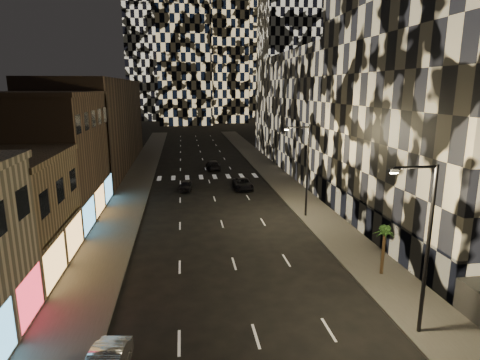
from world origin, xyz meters
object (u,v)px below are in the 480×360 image
object	(u,v)px
streetlight_near	(424,239)
car_dark_rightlane	(243,184)
palm_tree	(385,234)
car_dark_oncoming	(213,165)
car_dark_midlane	(186,186)
streetlight_far	(305,165)

from	to	relation	value
streetlight_near	car_dark_rightlane	world-z (taller)	streetlight_near
streetlight_near	car_dark_rightlane	distance (m)	32.75
car_dark_rightlane	palm_tree	world-z (taller)	palm_tree
streetlight_near	palm_tree	distance (m)	7.24
car_dark_rightlane	car_dark_oncoming	bearing A→B (deg)	101.12
car_dark_midlane	streetlight_near	bearing A→B (deg)	-62.64
streetlight_near	car_dark_rightlane	size ratio (longest dim) A/B	1.85
streetlight_near	palm_tree	world-z (taller)	streetlight_near
car_dark_midlane	car_dark_rightlane	size ratio (longest dim) A/B	0.74
car_dark_midlane	car_dark_oncoming	world-z (taller)	car_dark_oncoming
car_dark_oncoming	palm_tree	distance (m)	39.81
streetlight_far	palm_tree	bearing A→B (deg)	-83.31
streetlight_far	car_dark_oncoming	size ratio (longest dim) A/B	1.80
car_dark_midlane	car_dark_rightlane	distance (m)	7.29
palm_tree	streetlight_near	bearing A→B (deg)	-103.19
streetlight_far	car_dark_midlane	bearing A→B (deg)	132.97
streetlight_far	streetlight_near	bearing A→B (deg)	-90.00
car_dark_oncoming	palm_tree	bearing A→B (deg)	101.15
palm_tree	car_dark_rightlane	bearing A→B (deg)	103.09
palm_tree	car_dark_oncoming	bearing A→B (deg)	102.68
car_dark_rightlane	palm_tree	xyz separation A→B (m)	(5.92, -25.45, 2.34)
car_dark_oncoming	palm_tree	xyz separation A→B (m)	(8.72, -38.78, 2.29)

